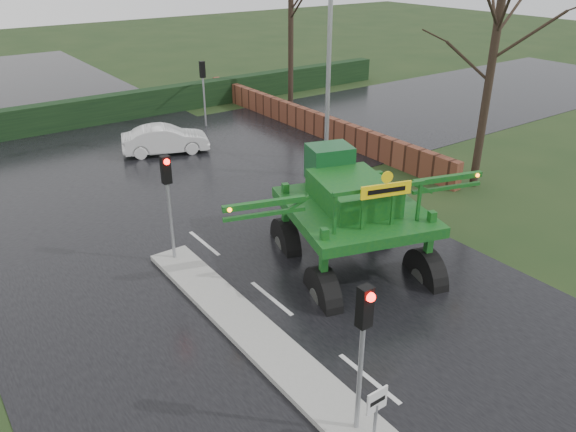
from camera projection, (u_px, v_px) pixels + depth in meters
ground at (369, 379)px, 12.90m from camera, size 140.00×140.00×0.00m
road_main at (178, 222)px, 20.22m from camera, size 14.00×80.00×0.02m
road_cross at (118, 173)px, 24.60m from camera, size 80.00×12.00×0.02m
median_island at (251, 331)px, 14.38m from camera, size 1.20×10.00×0.16m
hedge_row at (62, 116)px, 30.13m from camera, size 44.00×0.90×1.50m
brick_wall at (308, 120)px, 29.86m from camera, size 0.40×20.00×1.20m
keep_left_sign at (376, 408)px, 10.66m from camera, size 0.50×0.07×1.35m
traffic_signal_near at (363, 330)px, 10.36m from camera, size 0.26×0.33×3.52m
traffic_signal_mid at (168, 186)px, 16.58m from camera, size 0.26×0.33×3.52m
traffic_signal_far at (203, 79)px, 29.83m from camera, size 0.26×0.33×3.52m
street_light_right at (324, 26)px, 23.38m from camera, size 3.85×0.30×10.00m
tree_right_near at (493, 58)px, 21.08m from camera, size 5.60×5.60×9.64m
crop_sprayer at (322, 226)px, 15.12m from camera, size 7.94×6.02×4.61m
white_sedan at (167, 153)px, 26.95m from camera, size 4.27×2.65×1.33m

